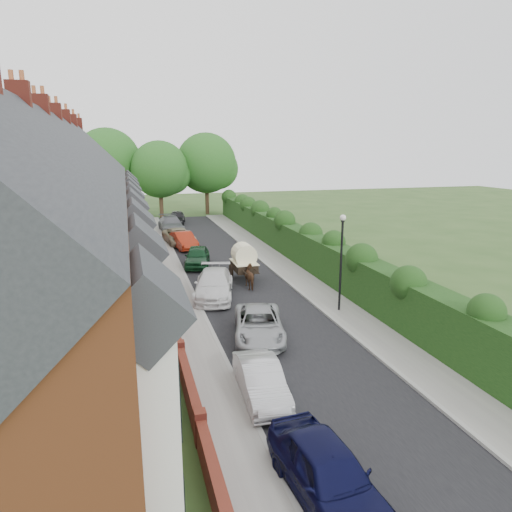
{
  "coord_description": "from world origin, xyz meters",
  "views": [
    {
      "loc": [
        -6.97,
        -16.64,
        8.43
      ],
      "look_at": [
        0.14,
        8.52,
        2.2
      ],
      "focal_mm": 32.0,
      "sensor_mm": 36.0,
      "label": 1
    }
  ],
  "objects_px": {
    "car_beige": "(179,236)",
    "car_black": "(177,218)",
    "car_navy": "(328,473)",
    "car_red": "(184,240)",
    "car_silver_a": "(261,381)",
    "car_silver_b": "(259,324)",
    "lamppost": "(341,251)",
    "car_white": "(214,284)",
    "horse": "(251,277)",
    "car_green": "(197,256)",
    "horse_cart": "(244,259)",
    "car_grey": "(171,224)"
  },
  "relations": [
    {
      "from": "car_silver_b",
      "to": "car_white",
      "type": "height_order",
      "value": "car_white"
    },
    {
      "from": "car_green",
      "to": "car_beige",
      "type": "distance_m",
      "value": 8.31
    },
    {
      "from": "car_white",
      "to": "horse",
      "type": "height_order",
      "value": "car_white"
    },
    {
      "from": "car_silver_b",
      "to": "car_red",
      "type": "height_order",
      "value": "car_red"
    },
    {
      "from": "car_red",
      "to": "car_navy",
      "type": "bearing_deg",
      "value": -99.74
    },
    {
      "from": "car_silver_a",
      "to": "car_white",
      "type": "bearing_deg",
      "value": 90.74
    },
    {
      "from": "lamppost",
      "to": "car_red",
      "type": "xyz_separation_m",
      "value": [
        -5.95,
        17.8,
        -2.59
      ]
    },
    {
      "from": "car_white",
      "to": "car_beige",
      "type": "relative_size",
      "value": 1.05
    },
    {
      "from": "car_white",
      "to": "horse_cart",
      "type": "relative_size",
      "value": 1.54
    },
    {
      "from": "car_silver_a",
      "to": "car_black",
      "type": "distance_m",
      "value": 38.02
    },
    {
      "from": "car_navy",
      "to": "car_green",
      "type": "bearing_deg",
      "value": 83.95
    },
    {
      "from": "car_grey",
      "to": "horse_cart",
      "type": "relative_size",
      "value": 1.62
    },
    {
      "from": "car_navy",
      "to": "car_black",
      "type": "bearing_deg",
      "value": 83.55
    },
    {
      "from": "car_white",
      "to": "car_grey",
      "type": "bearing_deg",
      "value": 104.84
    },
    {
      "from": "car_beige",
      "to": "car_black",
      "type": "bearing_deg",
      "value": 77.97
    },
    {
      "from": "car_grey",
      "to": "horse_cart",
      "type": "xyz_separation_m",
      "value": [
        2.88,
        -19.03,
        0.6
      ]
    },
    {
      "from": "car_green",
      "to": "car_beige",
      "type": "relative_size",
      "value": 0.85
    },
    {
      "from": "lamppost",
      "to": "car_white",
      "type": "relative_size",
      "value": 0.99
    },
    {
      "from": "car_grey",
      "to": "car_black",
      "type": "distance_m",
      "value": 4.98
    },
    {
      "from": "car_silver_b",
      "to": "horse_cart",
      "type": "height_order",
      "value": "horse_cart"
    },
    {
      "from": "car_white",
      "to": "horse_cart",
      "type": "bearing_deg",
      "value": 62.85
    },
    {
      "from": "car_white",
      "to": "car_red",
      "type": "distance_m",
      "value": 13.6
    },
    {
      "from": "car_silver_a",
      "to": "car_green",
      "type": "height_order",
      "value": "car_green"
    },
    {
      "from": "car_navy",
      "to": "horse_cart",
      "type": "xyz_separation_m",
      "value": [
        2.77,
        19.06,
        0.65
      ]
    },
    {
      "from": "car_white",
      "to": "car_black",
      "type": "height_order",
      "value": "car_white"
    },
    {
      "from": "car_navy",
      "to": "horse",
      "type": "bearing_deg",
      "value": 75.76
    },
    {
      "from": "car_black",
      "to": "car_navy",
      "type": "bearing_deg",
      "value": -81.7
    },
    {
      "from": "car_grey",
      "to": "car_black",
      "type": "height_order",
      "value": "car_grey"
    },
    {
      "from": "lamppost",
      "to": "car_black",
      "type": "xyz_separation_m",
      "value": [
        -5.11,
        31.0,
        -2.57
      ]
    },
    {
      "from": "horse",
      "to": "car_white",
      "type": "bearing_deg",
      "value": 21.92
    },
    {
      "from": "horse",
      "to": "car_black",
      "type": "bearing_deg",
      "value": -87.56
    },
    {
      "from": "car_grey",
      "to": "car_black",
      "type": "relative_size",
      "value": 1.28
    },
    {
      "from": "car_red",
      "to": "car_grey",
      "type": "xyz_separation_m",
      "value": [
        -0.27,
        8.34,
        0.08
      ]
    },
    {
      "from": "car_red",
      "to": "car_beige",
      "type": "distance_m",
      "value": 2.01
    },
    {
      "from": "car_silver_a",
      "to": "car_silver_b",
      "type": "height_order",
      "value": "car_silver_b"
    },
    {
      "from": "car_red",
      "to": "car_silver_a",
      "type": "bearing_deg",
      "value": -100.33
    },
    {
      "from": "car_silver_a",
      "to": "car_green",
      "type": "bearing_deg",
      "value": 91.19
    },
    {
      "from": "car_navy",
      "to": "car_red",
      "type": "bearing_deg",
      "value": 84.58
    },
    {
      "from": "car_black",
      "to": "horse",
      "type": "xyz_separation_m",
      "value": [
        1.77,
        -25.7,
        -0.02
      ]
    },
    {
      "from": "car_green",
      "to": "horse",
      "type": "xyz_separation_m",
      "value": [
        2.39,
        -6.2,
        -0.02
      ]
    },
    {
      "from": "car_white",
      "to": "car_silver_b",
      "type": "bearing_deg",
      "value": -68.07
    },
    {
      "from": "car_white",
      "to": "car_grey",
      "type": "relative_size",
      "value": 0.95
    },
    {
      "from": "lamppost",
      "to": "car_silver_b",
      "type": "relative_size",
      "value": 1.1
    },
    {
      "from": "car_silver_a",
      "to": "horse_cart",
      "type": "relative_size",
      "value": 1.14
    },
    {
      "from": "lamppost",
      "to": "horse",
      "type": "relative_size",
      "value": 3.08
    },
    {
      "from": "car_navy",
      "to": "car_white",
      "type": "xyz_separation_m",
      "value": [
        0.23,
        16.15,
        0.01
      ]
    },
    {
      "from": "car_beige",
      "to": "car_grey",
      "type": "bearing_deg",
      "value": 84.0
    },
    {
      "from": "car_white",
      "to": "lamppost",
      "type": "bearing_deg",
      "value": -21.56
    },
    {
      "from": "car_red",
      "to": "car_beige",
      "type": "xyz_separation_m",
      "value": [
        -0.17,
        2.0,
        -0.02
      ]
    },
    {
      "from": "lamppost",
      "to": "car_black",
      "type": "distance_m",
      "value": 31.52
    }
  ]
}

